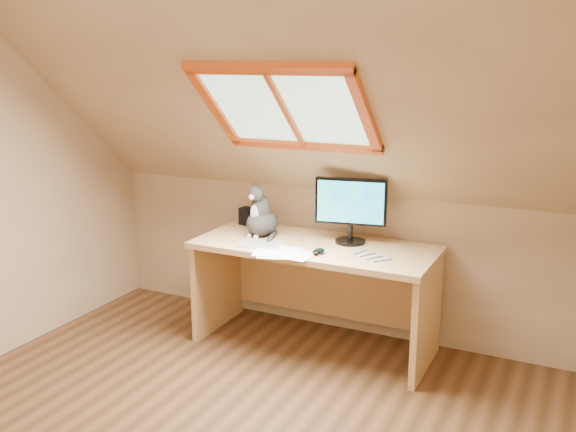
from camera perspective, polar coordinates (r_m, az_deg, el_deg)
The scene contains 9 objects.
room_shell at distance 2.80m, azimuth -10.48°, elevation 3.92°, with size 3.52×3.52×2.41m.
desk at distance 4.32m, azimuth 2.75°, elevation -5.10°, with size 1.58×0.69×0.72m.
monitor at distance 4.17m, azimuth 5.60°, elevation 0.88°, with size 0.47×0.20×0.43m.
cat at distance 4.36m, azimuth -2.39°, elevation -0.03°, with size 0.26×0.29×0.38m.
desk_speaker at distance 4.68m, azimuth -3.69°, elevation 0.00°, with size 0.09×0.09×0.12m, color black.
graphics_tablet at distance 4.17m, azimuth -2.48°, elevation -2.51°, with size 0.26×0.19×0.01m, color #B2B2B7.
mouse at distance 3.98m, azimuth 2.73°, elevation -3.15°, with size 0.06×0.11×0.03m, color black.
papers at distance 4.00m, azimuth -0.22°, elevation -3.26°, with size 0.35×0.30×0.01m.
cables at distance 3.97m, azimuth 6.04°, elevation -3.46°, with size 0.51×0.26×0.01m.
Camera 1 is at (1.65, -2.31, 1.91)m, focal length 40.00 mm.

